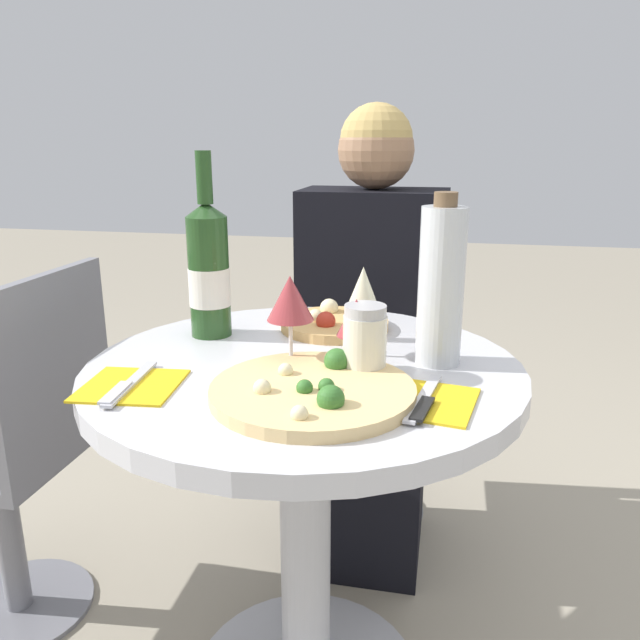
# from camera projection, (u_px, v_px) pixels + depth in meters

# --- Properties ---
(dining_table) EXTENTS (0.77, 0.77, 0.71)m
(dining_table) POSITION_uv_depth(u_px,v_px,m) (305.00, 459.00, 1.16)
(dining_table) COLOR #B2B2B7
(dining_table) RESTS_ON ground_plane
(chair_behind_diner) EXTENTS (0.38, 0.38, 0.83)m
(chair_behind_diner) POSITION_uv_depth(u_px,v_px,m) (373.00, 377.00, 1.85)
(chair_behind_diner) COLOR slate
(chair_behind_diner) RESTS_ON ground_plane
(seated_diner) EXTENTS (0.39, 0.47, 1.18)m
(seated_diner) POSITION_uv_depth(u_px,v_px,m) (368.00, 354.00, 1.69)
(seated_diner) COLOR black
(seated_diner) RESTS_ON ground_plane
(chair_empty_side) EXTENTS (0.38, 0.38, 0.83)m
(chair_empty_side) POSITION_uv_depth(u_px,v_px,m) (19.00, 457.00, 1.38)
(chair_empty_side) COLOR slate
(chair_empty_side) RESTS_ON ground_plane
(pizza_large) EXTENTS (0.32, 0.32, 0.05)m
(pizza_large) POSITION_uv_depth(u_px,v_px,m) (313.00, 390.00, 0.96)
(pizza_large) COLOR #E5C17F
(pizza_large) RESTS_ON dining_table
(pizza_small_far) EXTENTS (0.22, 0.22, 0.05)m
(pizza_small_far) POSITION_uv_depth(u_px,v_px,m) (334.00, 323.00, 1.30)
(pizza_small_far) COLOR tan
(pizza_small_far) RESTS_ON dining_table
(wine_bottle) EXTENTS (0.08, 0.08, 0.36)m
(wine_bottle) POSITION_uv_depth(u_px,v_px,m) (209.00, 270.00, 1.23)
(wine_bottle) COLOR #23471E
(wine_bottle) RESTS_ON dining_table
(tall_carafe) EXTENTS (0.08, 0.08, 0.30)m
(tall_carafe) POSITION_uv_depth(u_px,v_px,m) (441.00, 285.00, 1.07)
(tall_carafe) COLOR silver
(tall_carafe) RESTS_ON dining_table
(sugar_shaker) EXTENTS (0.07, 0.07, 0.12)m
(sugar_shaker) POSITION_uv_depth(u_px,v_px,m) (365.00, 341.00, 1.03)
(sugar_shaker) COLOR silver
(sugar_shaker) RESTS_ON dining_table
(wine_glass_front_right) EXTENTS (0.07, 0.07, 0.13)m
(wine_glass_front_right) POSITION_uv_depth(u_px,v_px,m) (356.00, 320.00, 1.05)
(wine_glass_front_right) COLOR silver
(wine_glass_front_right) RESTS_ON dining_table
(wine_glass_back_right) EXTENTS (0.06, 0.06, 0.17)m
(wine_glass_back_right) POSITION_uv_depth(u_px,v_px,m) (363.00, 292.00, 1.11)
(wine_glass_back_right) COLOR silver
(wine_glass_back_right) RESTS_ON dining_table
(wine_glass_front_left) EXTENTS (0.08, 0.08, 0.16)m
(wine_glass_front_left) POSITION_uv_depth(u_px,v_px,m) (290.00, 300.00, 1.06)
(wine_glass_front_left) COLOR silver
(wine_glass_front_left) RESTS_ON dining_table
(place_setting_left) EXTENTS (0.16, 0.19, 0.01)m
(place_setting_left) POSITION_uv_depth(u_px,v_px,m) (130.00, 386.00, 1.00)
(place_setting_left) COLOR gold
(place_setting_left) RESTS_ON dining_table
(place_setting_right) EXTENTS (0.17, 0.19, 0.01)m
(place_setting_right) POSITION_uv_depth(u_px,v_px,m) (423.00, 400.00, 0.94)
(place_setting_right) COLOR gold
(place_setting_right) RESTS_ON dining_table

